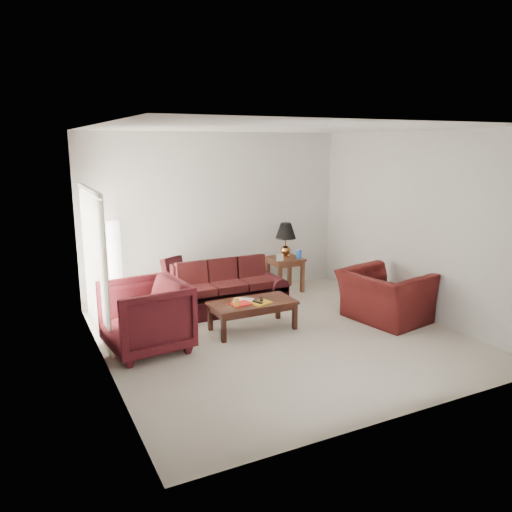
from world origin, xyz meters
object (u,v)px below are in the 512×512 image
(sofa, at_px, (226,287))
(end_table, at_px, (285,274))
(armchair_right, at_px, (385,296))
(armchair_left, at_px, (146,317))
(floor_lamp, at_px, (115,267))
(coffee_table, at_px, (253,316))

(sofa, xyz_separation_m, end_table, (1.48, 0.60, -0.08))
(sofa, height_order, end_table, sofa)
(sofa, height_order, armchair_right, sofa)
(sofa, distance_m, armchair_left, 1.97)
(floor_lamp, xyz_separation_m, armchair_right, (3.78, -2.32, -0.38))
(floor_lamp, distance_m, coffee_table, 2.51)
(armchair_left, bearing_deg, coffee_table, 85.82)
(end_table, bearing_deg, armchair_right, -74.39)
(armchair_left, bearing_deg, sofa, 116.88)
(armchair_right, distance_m, coffee_table, 2.17)
(armchair_right, relative_size, coffee_table, 0.97)
(sofa, distance_m, armchair_right, 2.61)
(coffee_table, bearing_deg, armchair_left, 169.78)
(armchair_left, bearing_deg, end_table, 111.89)
(armchair_right, height_order, coffee_table, armchair_right)
(sofa, distance_m, coffee_table, 1.03)
(sofa, bearing_deg, armchair_right, -37.11)
(floor_lamp, xyz_separation_m, armchair_left, (0.04, -1.82, -0.30))
(sofa, distance_m, floor_lamp, 1.89)
(end_table, relative_size, armchair_right, 0.52)
(coffee_table, bearing_deg, floor_lamp, 121.53)
(end_table, height_order, floor_lamp, floor_lamp)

